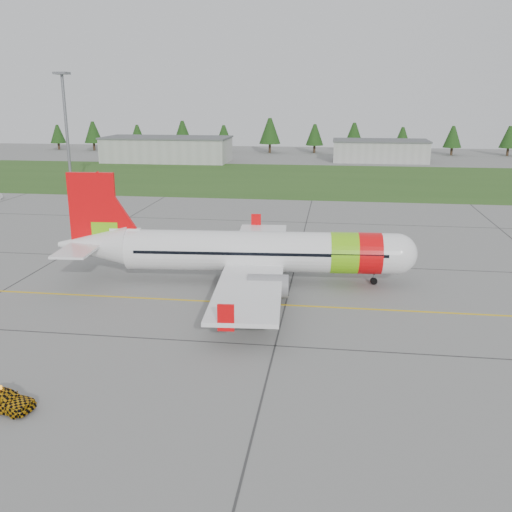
# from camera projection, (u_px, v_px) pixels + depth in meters

# --- Properties ---
(ground) EXTENTS (320.00, 320.00, 0.00)m
(ground) POSITION_uv_depth(u_px,v_px,m) (135.00, 338.00, 40.42)
(ground) COLOR gray
(ground) RESTS_ON ground
(aircraft) EXTENTS (32.90, 30.36, 9.96)m
(aircraft) POSITION_uv_depth(u_px,v_px,m) (252.00, 252.00, 51.86)
(aircraft) COLOR white
(aircraft) RESTS_ON ground
(follow_me_car) EXTENTS (1.47, 1.65, 3.66)m
(follow_me_car) POSITION_uv_depth(u_px,v_px,m) (0.00, 379.00, 30.67)
(follow_me_car) COLOR orange
(follow_me_car) RESTS_ON ground
(grass_strip) EXTENTS (320.00, 50.00, 0.03)m
(grass_strip) POSITION_uv_depth(u_px,v_px,m) (269.00, 178.00, 118.61)
(grass_strip) COLOR #30561E
(grass_strip) RESTS_ON ground
(taxi_guideline) EXTENTS (120.00, 0.25, 0.02)m
(taxi_guideline) POSITION_uv_depth(u_px,v_px,m) (167.00, 299.00, 48.05)
(taxi_guideline) COLOR gold
(taxi_guideline) RESTS_ON ground
(hangar_west) EXTENTS (32.00, 14.00, 6.00)m
(hangar_west) POSITION_uv_depth(u_px,v_px,m) (167.00, 150.00, 148.48)
(hangar_west) COLOR #A8A8A3
(hangar_west) RESTS_ON ground
(hangar_east) EXTENTS (24.00, 12.00, 5.20)m
(hangar_east) POSITION_uv_depth(u_px,v_px,m) (380.00, 151.00, 148.92)
(hangar_east) COLOR #A8A8A3
(hangar_east) RESTS_ON ground
(floodlight_mast) EXTENTS (0.50, 0.50, 20.00)m
(floodlight_mast) POSITION_uv_depth(u_px,v_px,m) (67.00, 136.00, 97.27)
(floodlight_mast) COLOR slate
(floodlight_mast) RESTS_ON ground
(treeline) EXTENTS (160.00, 8.00, 10.00)m
(treeline) POSITION_uv_depth(u_px,v_px,m) (291.00, 136.00, 170.66)
(treeline) COLOR #1C3F14
(treeline) RESTS_ON ground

